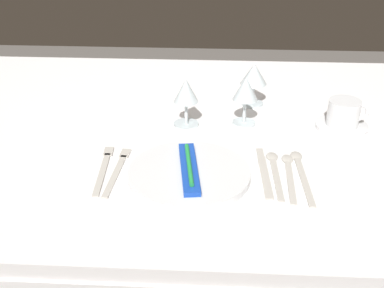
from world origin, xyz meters
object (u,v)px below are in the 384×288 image
object	(u,v)px
fork_outer	(118,170)
wine_glass_right	(186,94)
dinner_plate	(189,174)
toothbrush_package	(189,168)
spoon_soup	(275,169)
wine_glass_left	(245,91)
spoon_dessert	(289,172)
wine_glass_centre	(254,76)
fork_inner	(104,168)
dinner_knife	(264,173)
spoon_tea	(301,171)
coffee_cup_left	(344,113)

from	to	relation	value
fork_outer	wine_glass_right	distance (m)	0.30
dinner_plate	toothbrush_package	world-z (taller)	toothbrush_package
spoon_soup	wine_glass_left	bearing A→B (deg)	104.79
spoon_dessert	spoon_soup	bearing A→B (deg)	163.95
spoon_soup	wine_glass_centre	distance (m)	0.38
dinner_plate	spoon_soup	size ratio (longest dim) A/B	1.34
fork_inner	dinner_knife	xyz separation A→B (m)	(0.37, -0.00, 0.00)
dinner_plate	wine_glass_left	bearing A→B (deg)	64.44
dinner_plate	fork_outer	distance (m)	0.17
wine_glass_centre	wine_glass_right	bearing A→B (deg)	-141.63
dinner_plate	toothbrush_package	xyz separation A→B (m)	(-0.00, 0.00, 0.02)
dinner_plate	fork_inner	xyz separation A→B (m)	(-0.20, 0.03, -0.01)
fork_outer	spoon_dessert	size ratio (longest dim) A/B	1.01
dinner_plate	toothbrush_package	size ratio (longest dim) A/B	1.30
wine_glass_left	fork_outer	bearing A→B (deg)	-139.15
toothbrush_package	spoon_soup	bearing A→B (deg)	12.07
fork_outer	spoon_soup	distance (m)	0.36
toothbrush_package	fork_inner	xyz separation A→B (m)	(-0.20, 0.03, -0.02)
wine_glass_left	dinner_knife	bearing A→B (deg)	-81.65
dinner_knife	wine_glass_left	world-z (taller)	wine_glass_left
fork_outer	toothbrush_package	bearing A→B (deg)	-6.73
wine_glass_centre	dinner_plate	bearing A→B (deg)	-111.70
spoon_soup	dinner_knife	bearing A→B (deg)	-141.30
fork_outer	wine_glass_centre	world-z (taller)	wine_glass_centre
dinner_knife	spoon_tea	distance (m)	0.09
wine_glass_centre	wine_glass_left	distance (m)	0.14
spoon_dessert	wine_glass_left	size ratio (longest dim) A/B	1.53
toothbrush_package	wine_glass_centre	xyz separation A→B (m)	(0.16, 0.41, 0.06)
dinner_knife	toothbrush_package	bearing A→B (deg)	-172.68
fork_outer	coffee_cup_left	distance (m)	0.62
dinner_plate	fork_outer	size ratio (longest dim) A/B	1.32
dinner_knife	spoon_tea	world-z (taller)	spoon_tea
coffee_cup_left	wine_glass_centre	size ratio (longest dim) A/B	0.86
dinner_knife	wine_glass_right	distance (m)	0.32
dinner_knife	spoon_tea	bearing A→B (deg)	11.15
toothbrush_package	wine_glass_right	world-z (taller)	wine_glass_right
spoon_tea	wine_glass_left	bearing A→B (deg)	117.03
toothbrush_package	fork_inner	world-z (taller)	toothbrush_package
coffee_cup_left	toothbrush_package	bearing A→B (deg)	-145.95
dinner_knife	wine_glass_right	world-z (taller)	wine_glass_right
dinner_plate	spoon_dessert	bearing A→B (deg)	8.15
fork_inner	wine_glass_centre	world-z (taller)	wine_glass_centre
spoon_soup	spoon_dessert	bearing A→B (deg)	-16.05
dinner_plate	spoon_tea	distance (m)	0.26
fork_inner	coffee_cup_left	bearing A→B (deg)	22.13
spoon_dessert	wine_glass_centre	distance (m)	0.39
toothbrush_package	fork_outer	xyz separation A→B (m)	(-0.17, 0.02, -0.02)
fork_outer	spoon_dessert	xyz separation A→B (m)	(0.39, 0.01, 0.00)
fork_inner	spoon_tea	distance (m)	0.46
fork_inner	wine_glass_left	distance (m)	0.43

